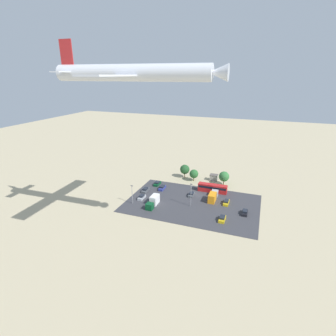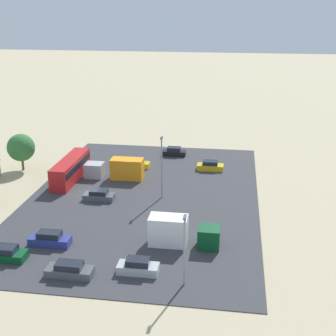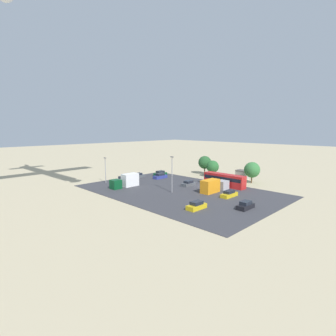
% 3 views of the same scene
% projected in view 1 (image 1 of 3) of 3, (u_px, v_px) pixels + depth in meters
% --- Properties ---
extents(ground_plane, '(400.00, 400.00, 0.00)m').
position_uv_depth(ground_plane, '(197.00, 195.00, 104.73)').
color(ground_plane, tan).
extents(parking_lot_surface, '(48.26, 31.69, 0.08)m').
position_uv_depth(parking_lot_surface, '(192.00, 203.00, 97.77)').
color(parking_lot_surface, '#38383D').
rests_on(parking_lot_surface, ground).
extents(shed_building, '(3.58, 2.84, 2.78)m').
position_uv_depth(shed_building, '(214.00, 177.00, 118.45)').
color(shed_building, '#9E998E').
rests_on(shed_building, ground).
extents(bus, '(11.68, 2.56, 3.31)m').
position_uv_depth(bus, '(213.00, 188.00, 106.44)').
color(bus, red).
rests_on(bus, ground).
extents(parked_car_0, '(1.78, 4.18, 1.57)m').
position_uv_depth(parked_car_0, '(142.00, 197.00, 100.98)').
color(parked_car_0, '#ADB2B7').
rests_on(parked_car_0, ground).
extents(parked_car_1, '(1.90, 4.26, 1.53)m').
position_uv_depth(parked_car_1, '(222.00, 219.00, 85.92)').
color(parked_car_1, gold).
rests_on(parked_car_1, ground).
extents(parked_car_2, '(1.80, 4.13, 1.53)m').
position_uv_depth(parked_car_2, '(245.00, 212.00, 89.81)').
color(parked_car_2, black).
rests_on(parked_car_2, ground).
extents(parked_car_3, '(1.87, 4.21, 1.43)m').
position_uv_depth(parked_car_3, '(191.00, 194.00, 103.42)').
color(parked_car_3, '#4C5156').
rests_on(parked_car_3, ground).
extents(parked_car_4, '(1.83, 4.73, 1.47)m').
position_uv_depth(parked_car_4, '(145.00, 190.00, 107.37)').
color(parked_car_4, '#4C5156').
rests_on(parked_car_4, ground).
extents(parked_car_5, '(1.77, 4.64, 1.62)m').
position_uv_depth(parked_car_5, '(162.00, 188.00, 109.32)').
color(parked_car_5, navy).
rests_on(parked_car_5, ground).
extents(parked_car_6, '(1.95, 4.52, 1.54)m').
position_uv_depth(parked_car_6, '(157.00, 184.00, 113.63)').
color(parked_car_6, '#0C4723').
rests_on(parked_car_6, ground).
extents(parked_car_7, '(1.76, 4.74, 1.48)m').
position_uv_depth(parked_car_7, '(226.00, 202.00, 97.00)').
color(parked_car_7, gold).
rests_on(parked_car_7, ground).
extents(parked_truck_0, '(2.44, 9.06, 3.17)m').
position_uv_depth(parked_truck_0, '(213.00, 196.00, 99.85)').
color(parked_truck_0, '#ADB2B7').
rests_on(parked_truck_0, ground).
extents(parked_truck_1, '(2.41, 7.92, 3.35)m').
position_uv_depth(parked_truck_1, '(153.00, 202.00, 95.58)').
color(parked_truck_1, '#0C4723').
rests_on(parked_truck_1, ground).
extents(tree_near_shed, '(4.44, 4.44, 6.05)m').
position_uv_depth(tree_near_shed, '(224.00, 177.00, 112.97)').
color(tree_near_shed, brown).
rests_on(tree_near_shed, ground).
extents(tree_apron_mid, '(3.96, 3.96, 5.34)m').
position_uv_depth(tree_apron_mid, '(194.00, 174.00, 117.27)').
color(tree_apron_mid, brown).
rests_on(tree_apron_mid, ground).
extents(tree_apron_far, '(4.38, 4.38, 6.22)m').
position_uv_depth(tree_apron_far, '(185.00, 169.00, 120.89)').
color(tree_apron_far, brown).
rests_on(tree_apron_far, ground).
extents(light_pole_lot_centre, '(0.90, 0.28, 8.78)m').
position_uv_depth(light_pole_lot_centre, '(191.00, 194.00, 93.85)').
color(light_pole_lot_centre, gray).
rests_on(light_pole_lot_centre, ground).
extents(light_pole_lot_edge, '(0.90, 0.28, 7.30)m').
position_uv_depth(light_pole_lot_edge, '(132.00, 194.00, 96.03)').
color(light_pole_lot_edge, gray).
rests_on(light_pole_lot_edge, ground).
extents(airplane, '(42.54, 35.35, 9.80)m').
position_uv_depth(airplane, '(135.00, 73.00, 61.18)').
color(airplane, silver).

